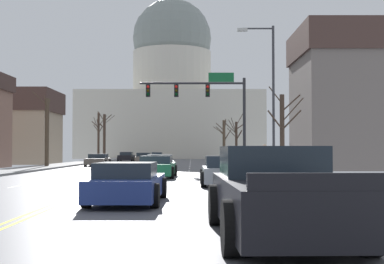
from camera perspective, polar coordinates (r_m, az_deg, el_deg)
name	(u,v)px	position (r m, az deg, el deg)	size (l,w,h in m)	color
ground	(112,181)	(25.53, -8.56, -5.21)	(20.00, 180.00, 0.20)	#515156
signal_gantry	(205,99)	(39.71, 1.44, 3.55)	(7.91, 0.41, 7.13)	#28282D
street_lamp_right	(267,87)	(29.75, 8.06, 4.78)	(2.06, 0.24, 8.23)	#333338
capitol_building	(170,97)	(98.35, -2.35, 3.72)	(32.06, 20.51, 31.80)	beige
sedan_near_00	(158,164)	(34.97, -3.62, -3.45)	(2.17, 4.48, 1.19)	#1E7247
sedan_near_01	(155,167)	(28.97, -3.99, -3.78)	(2.12, 4.66, 1.17)	#1E7247
sedan_near_02	(224,172)	(22.40, 3.41, -4.26)	(2.11, 4.30, 1.24)	#9EA3A8
sedan_near_03	(126,184)	(15.18, -7.08, -5.51)	(2.03, 4.69, 1.14)	navy
pickup_truck_near_04	(276,195)	(9.33, 8.97, -6.71)	(2.29, 5.37, 1.56)	black
sedan_oncoming_00	(96,160)	(49.92, -10.23, -2.99)	(2.05, 4.33, 1.12)	#6B6056
sedan_oncoming_01	(142,158)	(61.14, -5.40, -2.80)	(2.08, 4.58, 1.17)	#6B6056
sedan_oncoming_02	(125,157)	(70.76, -7.24, -2.66)	(2.02, 4.69, 1.21)	black
sedan_oncoming_03	(155,156)	(81.35, -3.97, -2.60)	(2.01, 4.63, 1.13)	silver
flank_building_02	(361,98)	(43.53, 17.64, 3.47)	(10.31, 8.95, 10.90)	slate
bare_tree_00	(223,142)	(78.28, 3.29, -1.03)	(2.33, 1.32, 5.65)	#423328
bare_tree_01	(97,135)	(68.03, -10.19, -0.30)	(2.08, 2.28, 6.06)	#423328
bare_tree_02	(222,139)	(73.67, 3.21, -0.78)	(1.73, 2.16, 5.59)	#4C3D2D
bare_tree_03	(103,136)	(76.66, -9.57, -0.38)	(2.51, 2.26, 6.86)	#423328
bare_tree_04	(234,140)	(53.01, 4.57, -0.84)	(2.16, 2.56, 5.00)	#423328
bare_tree_05	(45,130)	(46.41, -15.48, 0.17)	(1.39, 1.34, 6.29)	#4C3D2D
bare_tree_06	(281,131)	(30.22, 9.49, 0.13)	(2.07, 2.97, 5.11)	#423328
pedestrian_00	(263,156)	(35.36, 7.60, -2.54)	(0.35, 0.34, 1.73)	#4C4238
bicycle_parked	(287,173)	(23.17, 10.12, -4.38)	(0.12, 1.77, 0.85)	black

